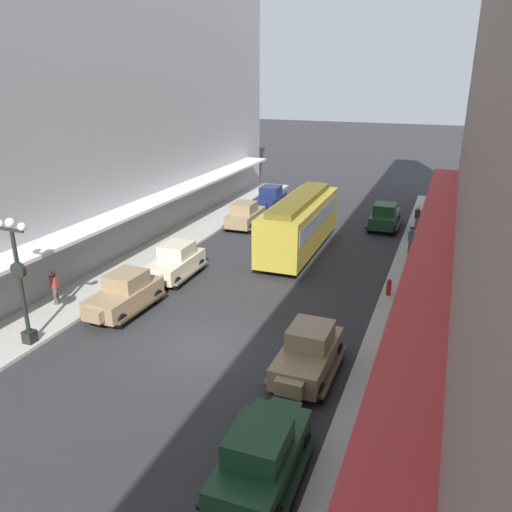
# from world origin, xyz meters

# --- Properties ---
(ground_plane) EXTENTS (200.00, 200.00, 0.00)m
(ground_plane) POSITION_xyz_m (0.00, 0.00, 0.00)
(ground_plane) COLOR #2D2D30
(sidewalk_left) EXTENTS (3.00, 60.00, 0.15)m
(sidewalk_left) POSITION_xyz_m (-7.50, 0.00, 0.07)
(sidewalk_left) COLOR #B7B5AD
(sidewalk_left) RESTS_ON ground
(sidewalk_right) EXTENTS (3.00, 60.00, 0.15)m
(sidewalk_right) POSITION_xyz_m (7.50, 0.00, 0.07)
(sidewalk_right) COLOR #B7B5AD
(sidewalk_right) RESTS_ON ground
(parked_car_0) EXTENTS (2.17, 4.27, 1.84)m
(parked_car_0) POSITION_xyz_m (4.51, -0.43, 0.94)
(parked_car_0) COLOR #997F5B
(parked_car_0) RESTS_ON ground
(parked_car_1) EXTENTS (2.20, 4.28, 1.84)m
(parked_car_1) POSITION_xyz_m (-4.56, 5.93, 0.94)
(parked_car_1) COLOR beige
(parked_car_1) RESTS_ON ground
(parked_car_2) EXTENTS (2.25, 4.30, 1.84)m
(parked_car_2) POSITION_xyz_m (-4.63, 1.49, 0.94)
(parked_car_2) COLOR #997F5B
(parked_car_2) RESTS_ON ground
(parked_car_3) EXTENTS (2.20, 4.28, 1.84)m
(parked_car_3) POSITION_xyz_m (4.77, -5.87, 0.94)
(parked_car_3) COLOR #193D23
(parked_car_3) RESTS_ON ground
(parked_car_4) EXTENTS (2.15, 4.26, 1.84)m
(parked_car_4) POSITION_xyz_m (4.52, 19.13, 0.94)
(parked_car_4) COLOR #193D23
(parked_car_4) RESTS_ON ground
(parked_car_5) EXTENTS (2.25, 4.30, 1.84)m
(parked_car_5) POSITION_xyz_m (-4.67, 15.91, 0.94)
(parked_car_5) COLOR #997F5B
(parked_car_5) RESTS_ON ground
(parked_car_6) EXTENTS (2.24, 4.30, 1.84)m
(parked_car_6) POSITION_xyz_m (-4.75, 21.23, 0.94)
(parked_car_6) COLOR #19234C
(parked_car_6) RESTS_ON ground
(streetcar) EXTENTS (2.63, 9.63, 3.46)m
(streetcar) POSITION_xyz_m (0.34, 12.34, 1.90)
(streetcar) COLOR gold
(streetcar) RESTS_ON ground
(lamp_post_with_clock) EXTENTS (1.42, 0.44, 5.16)m
(lamp_post_with_clock) POSITION_xyz_m (-6.40, -2.48, 2.99)
(lamp_post_with_clock) COLOR black
(lamp_post_with_clock) RESTS_ON sidewalk_left
(fire_hydrant) EXTENTS (0.24, 0.24, 0.82)m
(fire_hydrant) POSITION_xyz_m (6.35, 7.43, 0.56)
(fire_hydrant) COLOR #B21E19
(fire_hydrant) RESTS_ON sidewalk_right
(pedestrian_0) EXTENTS (0.36, 0.28, 1.67)m
(pedestrian_0) POSITION_xyz_m (7.44, -2.80, 1.01)
(pedestrian_0) COLOR slate
(pedestrian_0) RESTS_ON sidewalk_right
(pedestrian_1) EXTENTS (0.36, 0.24, 1.64)m
(pedestrian_1) POSITION_xyz_m (7.55, 14.92, 0.99)
(pedestrian_1) COLOR slate
(pedestrian_1) RESTS_ON sidewalk_right
(pedestrian_2) EXTENTS (0.36, 0.28, 1.67)m
(pedestrian_2) POSITION_xyz_m (7.85, 9.84, 1.01)
(pedestrian_2) COLOR slate
(pedestrian_2) RESTS_ON sidewalk_right
(pedestrian_3) EXTENTS (0.36, 0.24, 1.64)m
(pedestrian_3) POSITION_xyz_m (6.68, 19.16, 0.99)
(pedestrian_3) COLOR slate
(pedestrian_3) RESTS_ON sidewalk_right
(pedestrian_4) EXTENTS (0.36, 0.24, 1.64)m
(pedestrian_4) POSITION_xyz_m (-7.93, 0.74, 0.99)
(pedestrian_4) COLOR #4C4238
(pedestrian_4) RESTS_ON sidewalk_left
(pedestrian_5) EXTENTS (0.36, 0.28, 1.67)m
(pedestrian_5) POSITION_xyz_m (6.75, 13.82, 1.01)
(pedestrian_5) COLOR #4C4238
(pedestrian_5) RESTS_ON sidewalk_right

